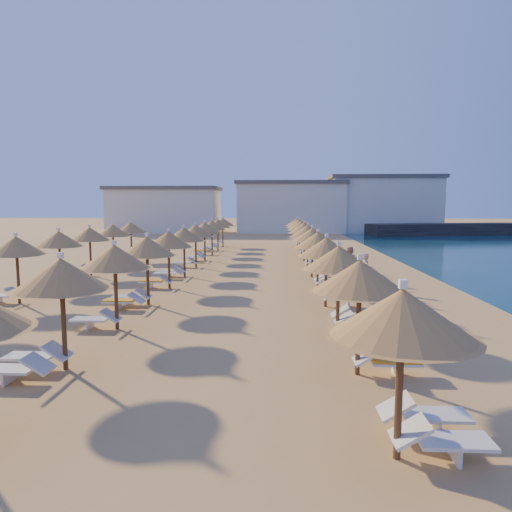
{
  "coord_description": "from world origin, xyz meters",
  "views": [
    {
      "loc": [
        1.32,
        -20.18,
        4.07
      ],
      "look_at": [
        0.2,
        4.0,
        1.3
      ],
      "focal_mm": 32.0,
      "sensor_mm": 36.0,
      "label": 1
    }
  ],
  "objects_px": {
    "parasol_row_east": "(312,236)",
    "parasol_row_west": "(184,235)",
    "beachgoer_a": "(365,272)",
    "beachgoer_b": "(349,264)",
    "jetty": "(476,229)"
  },
  "relations": [
    {
      "from": "parasol_row_east",
      "to": "beachgoer_b",
      "type": "height_order",
      "value": "parasol_row_east"
    },
    {
      "from": "parasol_row_west",
      "to": "parasol_row_east",
      "type": "bearing_deg",
      "value": 0.0
    },
    {
      "from": "beachgoer_b",
      "to": "parasol_row_east",
      "type": "bearing_deg",
      "value": -120.06
    },
    {
      "from": "parasol_row_west",
      "to": "beachgoer_b",
      "type": "distance_m",
      "value": 9.23
    },
    {
      "from": "beachgoer_a",
      "to": "parasol_row_west",
      "type": "bearing_deg",
      "value": -119.69
    },
    {
      "from": "parasol_row_east",
      "to": "parasol_row_west",
      "type": "height_order",
      "value": "same"
    },
    {
      "from": "parasol_row_west",
      "to": "beachgoer_b",
      "type": "bearing_deg",
      "value": -5.61
    },
    {
      "from": "parasol_row_west",
      "to": "beachgoer_a",
      "type": "height_order",
      "value": "parasol_row_west"
    },
    {
      "from": "parasol_row_east",
      "to": "parasol_row_west",
      "type": "distance_m",
      "value": 7.15
    },
    {
      "from": "parasol_row_east",
      "to": "parasol_row_west",
      "type": "xyz_separation_m",
      "value": [
        -7.15,
        0.0,
        0.0
      ]
    },
    {
      "from": "jetty",
      "to": "beachgoer_b",
      "type": "bearing_deg",
      "value": -134.34
    },
    {
      "from": "beachgoer_a",
      "to": "jetty",
      "type": "bearing_deg",
      "value": 142.17
    },
    {
      "from": "parasol_row_east",
      "to": "parasol_row_west",
      "type": "relative_size",
      "value": 1.0
    },
    {
      "from": "jetty",
      "to": "parasol_row_east",
      "type": "height_order",
      "value": "parasol_row_east"
    },
    {
      "from": "parasol_row_west",
      "to": "beachgoer_a",
      "type": "distance_m",
      "value": 10.14
    }
  ]
}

